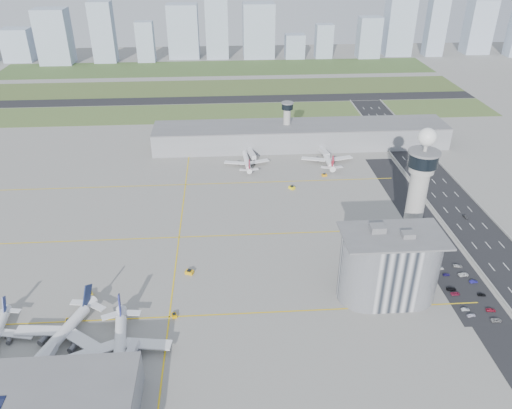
{
  "coord_description": "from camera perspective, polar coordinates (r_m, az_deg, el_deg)",
  "views": [
    {
      "loc": [
        -15.24,
        -187.51,
        139.51
      ],
      "look_at": [
        0.0,
        35.0,
        15.0
      ],
      "focal_mm": 35.0,
      "sensor_mm": 36.0,
      "label": 1
    }
  ],
  "objects": [
    {
      "name": "ground",
      "position": [
        234.21,
        0.59,
        -7.39
      ],
      "size": [
        1000.0,
        1000.0,
        0.0
      ],
      "primitive_type": "plane",
      "color": "gray"
    },
    {
      "name": "grass_strip_0",
      "position": [
        435.48,
        -4.41,
        10.41
      ],
      "size": [
        480.0,
        50.0,
        0.08
      ],
      "primitive_type": "cube",
      "color": "#485E2C",
      "rests_on": "ground"
    },
    {
      "name": "grass_strip_1",
      "position": [
        507.09,
        -4.42,
        13.12
      ],
      "size": [
        480.0,
        60.0,
        0.08
      ],
      "primitive_type": "cube",
      "color": "#4C612E",
      "rests_on": "ground"
    },
    {
      "name": "grass_strip_2",
      "position": [
        584.42,
        -4.43,
        15.28
      ],
      "size": [
        480.0,
        70.0,
        0.08
      ],
      "primitive_type": "cube",
      "color": "#41592A",
      "rests_on": "ground"
    },
    {
      "name": "runway",
      "position": [
        470.67,
        -4.42,
        11.85
      ],
      "size": [
        480.0,
        22.0,
        0.1
      ],
      "primitive_type": "cube",
      "color": "black",
      "rests_on": "ground"
    },
    {
      "name": "highway",
      "position": [
        267.53,
        26.1,
        -5.63
      ],
      "size": [
        28.0,
        500.0,
        0.1
      ],
      "primitive_type": "cube",
      "color": "black",
      "rests_on": "ground"
    },
    {
      "name": "barrier_left",
      "position": [
        260.71,
        23.43,
        -5.77
      ],
      "size": [
        0.6,
        500.0,
        1.2
      ],
      "primitive_type": "cube",
      "color": "#9E9E99",
      "rests_on": "ground"
    },
    {
      "name": "landside_road",
      "position": [
        249.07,
        22.08,
        -7.37
      ],
      "size": [
        18.0,
        260.0,
        0.08
      ],
      "primitive_type": "cube",
      "color": "black",
      "rests_on": "ground"
    },
    {
      "name": "parking_lot",
      "position": [
        239.8,
        22.78,
        -9.08
      ],
      "size": [
        20.0,
        44.0,
        0.1
      ],
      "primitive_type": "cube",
      "color": "black",
      "rests_on": "ground"
    },
    {
      "name": "taxiway_line_h_0",
      "position": [
        211.86,
        -9.87,
        -12.55
      ],
      "size": [
        260.0,
        0.6,
        0.01
      ],
      "primitive_type": "cube",
      "color": "yellow",
      "rests_on": "ground"
    },
    {
      "name": "taxiway_line_h_1",
      "position": [
        259.59,
        -8.79,
        -3.72
      ],
      "size": [
        260.0,
        0.6,
        0.01
      ],
      "primitive_type": "cube",
      "color": "yellow",
      "rests_on": "ground"
    },
    {
      "name": "taxiway_line_h_2",
      "position": [
        311.59,
        -8.06,
        2.27
      ],
      "size": [
        260.0,
        0.6,
        0.01
      ],
      "primitive_type": "cube",
      "color": "yellow",
      "rests_on": "ground"
    },
    {
      "name": "taxiway_line_v",
      "position": [
        259.59,
        -8.79,
        -3.72
      ],
      "size": [
        0.6,
        260.0,
        0.01
      ],
      "primitive_type": "cube",
      "color": "yellow",
      "rests_on": "ground"
    },
    {
      "name": "control_tower",
      "position": [
        238.22,
        18.02,
        1.63
      ],
      "size": [
        14.0,
        14.0,
        64.5
      ],
      "color": "#ADAAA5",
      "rests_on": "ground"
    },
    {
      "name": "secondary_tower",
      "position": [
        361.29,
        3.55,
        9.6
      ],
      "size": [
        8.6,
        8.6,
        31.9
      ],
      "color": "#ADAAA5",
      "rests_on": "ground"
    },
    {
      "name": "admin_building",
      "position": [
        217.58,
        14.96,
        -6.79
      ],
      "size": [
        42.0,
        24.0,
        33.5
      ],
      "color": "#B2B2B7",
      "rests_on": "ground"
    },
    {
      "name": "terminal_pier",
      "position": [
        364.61,
        5.11,
        7.9
      ],
      "size": [
        210.0,
        32.0,
        15.8
      ],
      "color": "gray",
      "rests_on": "ground"
    },
    {
      "name": "airplane_near_b",
      "position": [
        206.85,
        -21.77,
        -13.45
      ],
      "size": [
        53.07,
        57.0,
        12.87
      ],
      "primitive_type": null,
      "rotation": [
        0.0,
        0.0,
        -1.94
      ],
      "color": "white",
      "rests_on": "ground"
    },
    {
      "name": "airplane_near_c",
      "position": [
        195.24,
        -15.42,
        -15.18
      ],
      "size": [
        44.12,
        49.93,
        12.65
      ],
      "primitive_type": null,
      "rotation": [
        0.0,
        0.0,
        -1.44
      ],
      "color": "white",
      "rests_on": "ground"
    },
    {
      "name": "airplane_far_a",
      "position": [
        333.57,
        -1.08,
        5.39
      ],
      "size": [
        32.29,
        37.37,
        10.03
      ],
      "primitive_type": null,
      "rotation": [
        0.0,
        0.0,
        1.62
      ],
      "color": "white",
      "rests_on": "ground"
    },
    {
      "name": "airplane_far_b",
      "position": [
        341.23,
        8.12,
        5.8
      ],
      "size": [
        35.31,
        41.48,
        11.57
      ],
      "primitive_type": null,
      "rotation": [
        0.0,
        0.0,
        1.57
      ],
      "color": "white",
      "rests_on": "ground"
    },
    {
      "name": "jet_bridge_near_1",
      "position": [
        198.17,
        -23.81,
        -17.64
      ],
      "size": [
        5.39,
        14.31,
        5.7
      ],
      "primitive_type": null,
      "rotation": [
        0.0,
        0.0,
        1.4
      ],
      "color": "silver",
      "rests_on": "ground"
    },
    {
      "name": "jet_bridge_near_2",
      "position": [
        190.02,
        -14.86,
        -18.11
      ],
      "size": [
        5.39,
        14.31,
        5.7
      ],
      "primitive_type": null,
      "rotation": [
        0.0,
        0.0,
        1.4
      ],
      "color": "silver",
      "rests_on": "ground"
    },
    {
      "name": "jet_bridge_far_0",
      "position": [
        347.94,
        -0.77,
        6.04
      ],
      "size": [
        5.39,
        14.31,
        5.7
      ],
      "primitive_type": null,
      "rotation": [
        0.0,
        0.0,
        -1.4
      ],
      "color": "silver",
      "rests_on": "ground"
    },
    {
      "name": "jet_bridge_far_1",
      "position": [
        353.96,
        7.39,
        6.21
      ],
      "size": [
        5.39,
        14.31,
        5.7
      ],
      "primitive_type": null,
      "rotation": [
        0.0,
        0.0,
        -1.4
      ],
      "color": "silver",
      "rests_on": "ground"
    },
    {
      "name": "tug_0",
      "position": [
        229.78,
        -18.48,
        -9.68
      ],
      "size": [
        3.67,
        4.29,
        2.11
      ],
      "primitive_type": null,
      "rotation": [
        0.0,
        0.0,
        0.38
      ],
      "color": "gold",
      "rests_on": "ground"
    },
    {
      "name": "tug_1",
      "position": [
        218.8,
        -20.64,
        -12.4
      ],
      "size": [
        2.53,
        3.58,
        2.03
      ],
      "primitive_type": null,
      "rotation": [
        0.0,
        0.0,
        0.04
      ],
      "color": "#F9BA05",
      "rests_on": "ground"
    },
    {
      "name": "tug_2",
      "position": [
        211.22,
        -9.34,
        -12.36
      ],
      "size": [
        2.54,
        3.13,
        1.59
      ],
      "primitive_type": null,
      "rotation": [
        0.0,
        0.0,
        -2.87
      ],
      "color": "#D89901",
      "rests_on": "ground"
    },
    {
      "name": "tug_3",
      "position": [
        232.81,
        -7.62,
        -7.62
      ],
      "size": [
        4.31,
        3.7,
        2.11
      ],
      "primitive_type": null,
      "rotation": [
        0.0,
        0.0,
        1.18
      ],
      "color": "gold",
      "rests_on": "ground"
    },
    {
      "name": "tug_4",
      "position": [
        303.82,
        4.12,
        1.98
      ],
      "size": [
        4.1,
        4.3,
        2.06
      ],
      "primitive_type": null,
      "rotation": [
        0.0,
        0.0,
        -2.49
      ],
      "color": "yellow",
      "rests_on": "ground"
    },
    {
      "name": "tug_5",
      "position": [
        321.98,
        7.81,
        3.39
      ],
      "size": [
        3.58,
        2.85,
        1.84
      ],
      "primitive_type": null,
      "rotation": [
        0.0,
        0.0,
        1.8
      ],
      "color": "orange",
      "rests_on": "ground"
    },
    {
      "name": "car_lot_0",
      "position": [
        226.61,
        23.38,
        -11.53
      ],
      "size": [
        3.75,
        2.02,
        1.21
      ],
      "primitive_type": "imported",
      "rotation": [
        0.0,
        0.0,
        1.75
      ],
      "color": "silver",
      "rests_on": "ground"
    },
    {
      "name": "car_lot_1",
      "position": [
        228.73,
        22.8,
        -10.98
      ],
      "size": [
        3.44,
        1.28,
        1.12
      ],
      "primitive_type": "imported",
      "rotation": [
        0.0,
        0.0,
        1.6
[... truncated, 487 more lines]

